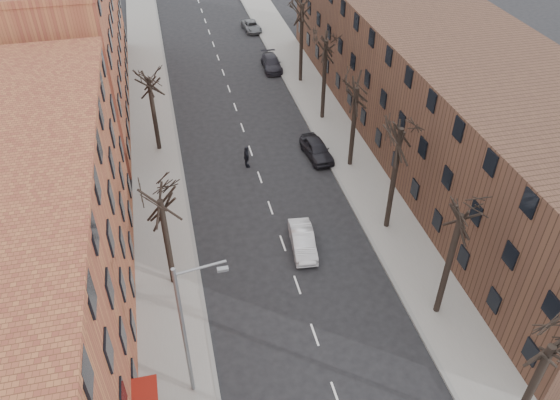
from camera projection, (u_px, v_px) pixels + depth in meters
sidewalk_left at (154, 143)px, 47.67m from camera, size 4.00×90.00×0.15m
sidewalk_right at (329, 122)px, 50.52m from camera, size 4.00×90.00×0.15m
building_left_far at (48, 36)px, 48.86m from camera, size 12.00×28.00×14.00m
building_right at (443, 89)px, 45.08m from camera, size 12.00×50.00×10.00m
tree_right_b at (436, 311)px, 32.88m from camera, size 5.20×5.20×10.80m
tree_right_c at (386, 227)px, 39.01m from camera, size 5.20×5.20×11.60m
tree_right_d at (350, 165)px, 45.14m from camera, size 5.20×5.20×10.00m
tree_right_e at (322, 118)px, 51.27m from camera, size 5.20×5.20×10.80m
tree_right_f at (300, 81)px, 57.39m from camera, size 5.20×5.20×11.60m
tree_left_a at (174, 282)px, 34.76m from camera, size 5.20×5.20×9.50m
tree_left_b at (160, 149)px, 47.02m from camera, size 5.20×5.20×9.50m
streetlight at (187, 328)px, 25.64m from camera, size 2.45×0.22×9.03m
silver_sedan at (303, 241)px, 36.82m from camera, size 1.88×4.34×1.39m
parked_car_near at (317, 149)px, 45.66m from camera, size 2.23×4.63×1.53m
parked_car_mid at (271, 63)px, 59.38m from camera, size 2.05×4.69×1.34m
parked_car_far at (252, 26)px, 68.30m from camera, size 2.20×4.21×1.13m
pedestrian_crossing at (247, 157)px, 44.37m from camera, size 0.58×1.16×1.91m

